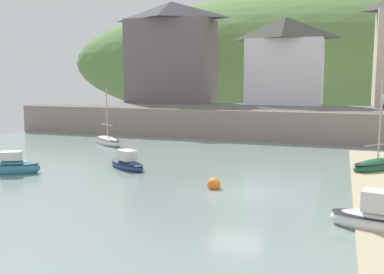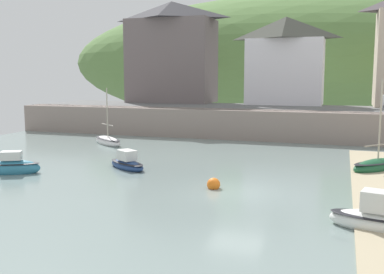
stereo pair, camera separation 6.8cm
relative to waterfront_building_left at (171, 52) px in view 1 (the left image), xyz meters
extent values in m
cube|color=gray|center=(12.71, -25.20, -7.66)|extent=(48.00, 40.00, 0.06)
cube|color=gray|center=(12.71, -8.20, -6.43)|extent=(48.00, 2.40, 2.40)
cube|color=#606060|center=(12.71, -4.50, -5.28)|extent=(48.00, 9.00, 0.10)
ellipsoid|color=#5B8244|center=(12.06, 30.00, -0.42)|extent=(80.00, 44.00, 20.60)
cube|color=#6B5F5F|center=(0.00, 0.00, -0.99)|extent=(8.65, 4.93, 8.47)
pyramid|color=#3D3C40|center=(0.00, 0.00, 4.16)|extent=(8.95, 5.23, 1.84)
cube|color=white|center=(11.69, 0.00, -2.11)|extent=(7.16, 4.06, 6.24)
pyramid|color=#3E4038|center=(11.69, 0.00, 2.06)|extent=(7.46, 4.36, 2.09)
ellipsoid|color=teal|center=(0.46, -25.32, -7.36)|extent=(3.05, 2.16, 0.97)
ellipsoid|color=black|center=(0.46, -25.32, -7.10)|extent=(2.99, 2.12, 0.12)
cube|color=silver|center=(0.46, -25.32, -6.65)|extent=(1.21, 1.05, 0.46)
ellipsoid|color=white|center=(18.49, -28.81, -7.39)|extent=(3.50, 1.87, 0.85)
ellipsoid|color=black|center=(18.49, -28.81, -7.16)|extent=(3.43, 1.83, 0.12)
cube|color=silver|center=(18.49, -28.81, -6.62)|extent=(1.32, 1.04, 0.70)
ellipsoid|color=navy|center=(5.71, -22.14, -7.46)|extent=(3.09, 2.53, 0.61)
ellipsoid|color=black|center=(5.71, -22.14, -7.29)|extent=(3.03, 2.48, 0.12)
cube|color=silver|center=(5.71, -22.14, -6.87)|extent=(1.29, 1.20, 0.57)
ellipsoid|color=white|center=(0.27, -14.45, -7.41)|extent=(3.64, 3.12, 0.79)
ellipsoid|color=black|center=(0.27, -14.45, -7.19)|extent=(3.57, 3.06, 0.12)
cylinder|color=#B2A893|center=(0.27, -14.45, -5.19)|extent=(0.09, 0.09, 3.64)
cylinder|color=gray|center=(0.27, -14.45, -6.13)|extent=(1.69, 1.31, 0.07)
ellipsoid|color=#1D5734|center=(19.11, -18.42, -7.39)|extent=(3.31, 3.56, 0.89)
ellipsoid|color=black|center=(19.11, -18.42, -7.14)|extent=(3.25, 3.49, 0.12)
cylinder|color=#B2A893|center=(19.11, -18.42, -4.78)|extent=(0.09, 0.09, 4.33)
cylinder|color=gray|center=(19.11, -18.42, -6.17)|extent=(1.57, 1.79, 0.07)
sphere|color=orange|center=(11.59, -25.02, -7.44)|extent=(0.63, 0.63, 0.63)
camera|label=1|loc=(17.11, -45.03, -2.38)|focal=42.69mm
camera|label=2|loc=(17.18, -45.01, -2.38)|focal=42.69mm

